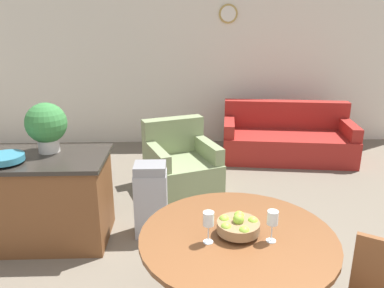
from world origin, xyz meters
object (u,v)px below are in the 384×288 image
at_px(fruit_bowl, 238,226).
at_px(wine_glass_right, 273,219).
at_px(potted_plant, 46,125).
at_px(dining_table, 237,258).
at_px(teal_bowl, 5,158).
at_px(kitchen_island, 41,199).
at_px(couch, 286,140).
at_px(trash_bin, 151,200).
at_px(armchair, 181,166).
at_px(wine_glass_left, 208,220).

distance_m(fruit_bowl, wine_glass_right, 0.23).
bearing_deg(fruit_bowl, potted_plant, 139.82).
distance_m(dining_table, teal_bowl, 2.25).
relative_size(kitchen_island, potted_plant, 2.74).
distance_m(dining_table, couch, 3.85).
distance_m(dining_table, wine_glass_right, 0.40).
xyz_separation_m(fruit_bowl, wine_glass_right, (0.20, -0.08, 0.09)).
relative_size(teal_bowl, couch, 0.16).
xyz_separation_m(teal_bowl, trash_bin, (1.28, 0.24, -0.56)).
distance_m(teal_bowl, potted_plant, 0.48).
bearing_deg(couch, kitchen_island, -135.64).
relative_size(dining_table, fruit_bowl, 4.62).
distance_m(kitchen_island, trash_bin, 1.08).
bearing_deg(armchair, kitchen_island, -158.39).
relative_size(dining_table, wine_glass_right, 6.09).
distance_m(wine_glass_right, couch, 3.90).
bearing_deg(potted_plant, teal_bowl, -131.83).
bearing_deg(trash_bin, kitchen_island, -176.35).
relative_size(couch, armchair, 1.89).
xyz_separation_m(kitchen_island, couch, (3.10, 2.33, -0.15)).
xyz_separation_m(dining_table, potted_plant, (-1.66, 1.40, 0.56)).
distance_m(dining_table, trash_bin, 1.50).
relative_size(wine_glass_right, armchair, 0.19).
xyz_separation_m(wine_glass_left, armchair, (-0.16, 2.58, -0.64)).
height_order(wine_glass_left, wine_glass_right, same).
relative_size(wine_glass_left, couch, 0.10).
relative_size(wine_glass_left, armchair, 0.19).
xyz_separation_m(potted_plant, armchair, (1.30, 1.10, -0.87)).
distance_m(dining_table, potted_plant, 2.24).
height_order(wine_glass_right, kitchen_island, wine_glass_right).
height_order(dining_table, kitchen_island, kitchen_island).
distance_m(potted_plant, couch, 3.83).
relative_size(dining_table, kitchen_island, 0.97).
bearing_deg(wine_glass_right, armchair, 102.33).
height_order(teal_bowl, armchair, teal_bowl).
distance_m(potted_plant, trash_bin, 1.26).
bearing_deg(potted_plant, fruit_bowl, -40.18).
xyz_separation_m(wine_glass_left, potted_plant, (-1.46, 1.48, 0.23)).
bearing_deg(kitchen_island, dining_table, -35.70).
height_order(kitchen_island, trash_bin, kitchen_island).
relative_size(wine_glass_right, trash_bin, 0.28).
bearing_deg(wine_glass_left, armchair, 93.62).
bearing_deg(wine_glass_left, wine_glass_right, -0.11).
bearing_deg(wine_glass_right, wine_glass_left, 179.89).
distance_m(fruit_bowl, wine_glass_left, 0.23).
xyz_separation_m(fruit_bowl, kitchen_island, (-1.75, 1.26, -0.40)).
distance_m(teal_bowl, armchair, 2.22).
bearing_deg(couch, teal_bowl, -135.36).
distance_m(wine_glass_left, trash_bin, 1.58).
height_order(potted_plant, armchair, potted_plant).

